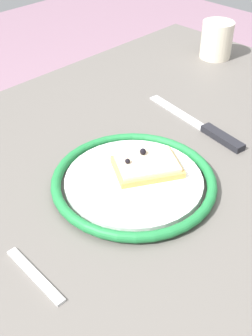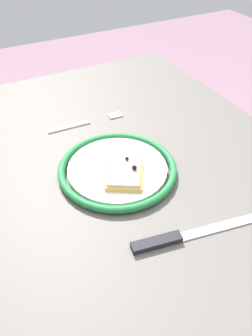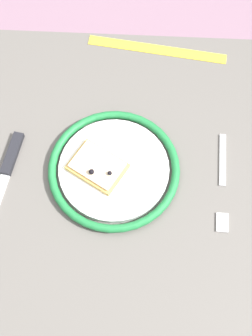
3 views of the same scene
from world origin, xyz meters
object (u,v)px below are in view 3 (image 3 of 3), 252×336
Objects in this scene: knife at (7,169)px; measuring_tape at (157,50)px; pizza_slice_near at (97,166)px; fork at (222,182)px; dining_table at (95,208)px; plate at (114,169)px.

measuring_tape is (-0.28, -0.30, -0.00)m from knife.
pizza_slice_near is 0.24m from fork.
pizza_slice_near reaches higher than dining_table.
knife is 0.41m from fork.
pizza_slice_near reaches higher than knife.
knife reaches higher than fork.
knife is at bearing -0.91° from fork.
knife reaches higher than dining_table.
measuring_tape is at bearing -110.07° from pizza_slice_near.
pizza_slice_near is at bearing -3.07° from fork.
knife is 0.79× the size of measuring_tape.
fork is at bearing -173.49° from dining_table.
dining_table is 5.63× the size of fork.
dining_table is at bearing 78.20° from measuring_tape.
knife reaches higher than measuring_tape.
plate is 0.03m from pizza_slice_near.
measuring_tape reaches higher than dining_table.
dining_table is at bearing 77.58° from pizza_slice_near.
knife is at bearing 54.12° from measuring_tape.
knife is 1.19× the size of fork.
plate is 0.30m from measuring_tape.
pizza_slice_near is at bearing 77.29° from measuring_tape.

